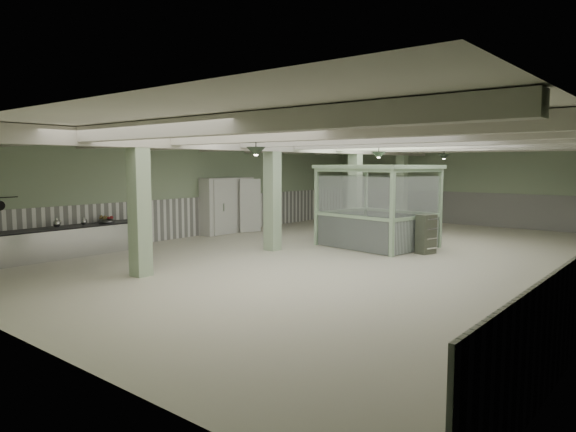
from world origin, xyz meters
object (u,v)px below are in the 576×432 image
Objects in this scene: prep_counter at (65,242)px; walkin_cooler at (228,205)px; guard_booth at (378,192)px; filing_cabinet at (426,234)px.

prep_counter is 2.20× the size of walkin_cooler.
prep_counter is at bearing -89.30° from walkin_cooler.
guard_booth is at bearing 7.59° from walkin_cooler.
filing_cabinet is at bearing 42.13° from prep_counter.
guard_booth is (6.35, 0.85, 0.71)m from walkin_cooler.
guard_booth is (6.27, 7.72, 1.38)m from prep_counter.
walkin_cooler is 2.02× the size of filing_cabinet.
filing_cabinet is (1.91, -0.32, -1.23)m from guard_booth.
walkin_cooler is at bearing 90.70° from prep_counter.
filing_cabinet is (8.18, 7.40, 0.15)m from prep_counter.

